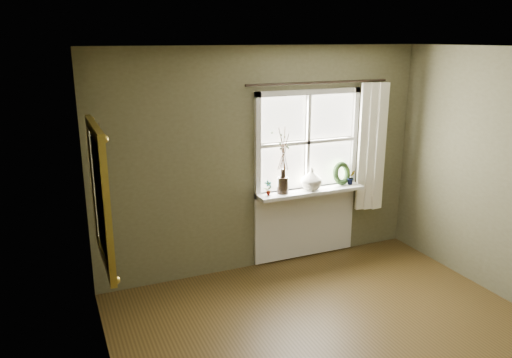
{
  "coord_description": "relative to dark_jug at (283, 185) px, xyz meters",
  "views": [
    {
      "loc": [
        -2.31,
        -2.88,
        2.68
      ],
      "look_at": [
        -0.41,
        1.55,
        1.31
      ],
      "focal_mm": 35.0,
      "sensor_mm": 36.0,
      "label": 1
    }
  ],
  "objects": [
    {
      "name": "ceiling",
      "position": [
        -0.18,
        -2.12,
        1.58
      ],
      "size": [
        4.5,
        4.5,
        0.0
      ],
      "primitive_type": "plane",
      "color": "silver",
      "rests_on": "ground"
    },
    {
      "name": "wall_back",
      "position": [
        -0.18,
        0.18,
        0.28
      ],
      "size": [
        4.0,
        0.1,
        2.6
      ],
      "primitive_type": "cube",
      "color": "brown",
      "rests_on": "ground"
    },
    {
      "name": "wall_left",
      "position": [
        -2.23,
        -2.12,
        0.28
      ],
      "size": [
        0.1,
        4.5,
        2.6
      ],
      "primitive_type": "cube",
      "color": "brown",
      "rests_on": "ground"
    },
    {
      "name": "window_frame",
      "position": [
        0.37,
        0.11,
        0.46
      ],
      "size": [
        1.36,
        0.06,
        1.24
      ],
      "color": "silver",
      "rests_on": "wall_back"
    },
    {
      "name": "window_sill",
      "position": [
        0.37,
        0.0,
        -0.12
      ],
      "size": [
        1.36,
        0.26,
        0.04
      ],
      "primitive_type": "cube",
      "color": "silver",
      "rests_on": "wall_back"
    },
    {
      "name": "window_apron",
      "position": [
        0.37,
        0.11,
        -0.56
      ],
      "size": [
        1.36,
        0.04,
        0.88
      ],
      "primitive_type": "cube",
      "color": "silver",
      "rests_on": "ground"
    },
    {
      "name": "dark_jug",
      "position": [
        0.0,
        0.0,
        0.0
      ],
      "size": [
        0.14,
        0.14,
        0.19
      ],
      "primitive_type": "cylinder",
      "rotation": [
        0.0,
        0.0,
        0.08
      ],
      "color": "black",
      "rests_on": "window_sill"
    },
    {
      "name": "cream_vase",
      "position": [
        0.38,
        0.0,
        0.04
      ],
      "size": [
        0.26,
        0.26,
        0.27
      ],
      "primitive_type": "imported",
      "rotation": [
        0.0,
        0.0,
        -0.04
      ],
      "color": "beige",
      "rests_on": "window_sill"
    },
    {
      "name": "wreath",
      "position": [
        0.83,
        0.04,
        0.01
      ],
      "size": [
        0.32,
        0.22,
        0.3
      ],
      "primitive_type": "torus",
      "rotation": [
        1.36,
        0.0,
        0.32
      ],
      "color": "#243D1B",
      "rests_on": "window_sill"
    },
    {
      "name": "potted_plant_left",
      "position": [
        -0.19,
        0.0,
        -0.01
      ],
      "size": [
        0.1,
        0.07,
        0.18
      ],
      "primitive_type": "imported",
      "rotation": [
        0.0,
        0.0,
        0.08
      ],
      "color": "#243D1B",
      "rests_on": "window_sill"
    },
    {
      "name": "potted_plant_right",
      "position": [
        0.94,
        0.0,
        -0.01
      ],
      "size": [
        0.11,
        0.09,
        0.18
      ],
      "primitive_type": "imported",
      "rotation": [
        0.0,
        0.0,
        -0.1
      ],
      "color": "#243D1B",
      "rests_on": "window_sill"
    },
    {
      "name": "curtain",
      "position": [
        1.21,
        0.01,
        0.35
      ],
      "size": [
        0.36,
        0.12,
        1.59
      ],
      "primitive_type": "cube",
      "color": "white",
      "rests_on": "wall_back"
    },
    {
      "name": "curtain_rod",
      "position": [
        0.47,
        0.05,
        1.16
      ],
      "size": [
        1.84,
        0.03,
        0.03
      ],
      "primitive_type": "cylinder",
      "rotation": [
        0.0,
        1.57,
        0.0
      ],
      "color": "black",
      "rests_on": "wall_back"
    },
    {
      "name": "gilt_mirror",
      "position": [
        -2.14,
        -1.02,
        0.45
      ],
      "size": [
        0.1,
        0.97,
        1.16
      ],
      "color": "white",
      "rests_on": "wall_left"
    }
  ]
}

